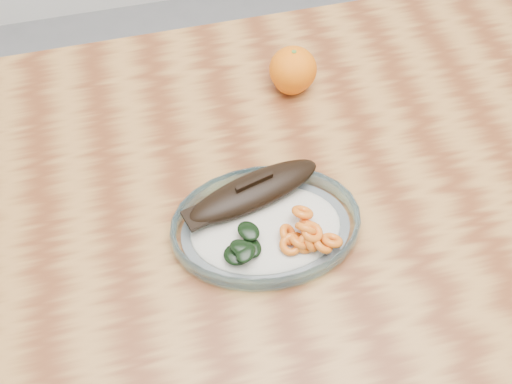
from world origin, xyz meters
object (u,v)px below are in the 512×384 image
plated_meal (266,224)px  orange_left (293,69)px  orange_right (292,76)px  dining_table (310,211)px

plated_meal → orange_left: 0.31m
plated_meal → orange_left: orange_left is taller
plated_meal → orange_right: plated_meal is taller
plated_meal → orange_left: (0.12, 0.28, 0.02)m
dining_table → orange_right: (0.02, 0.19, 0.13)m
dining_table → orange_left: 0.24m
plated_meal → orange_right: bearing=71.2°
dining_table → orange_right: size_ratio=18.44×
plated_meal → orange_right: 0.30m
dining_table → orange_right: 0.23m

